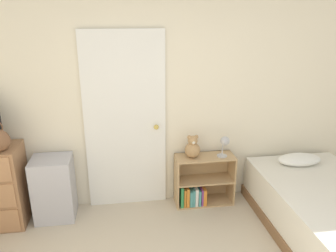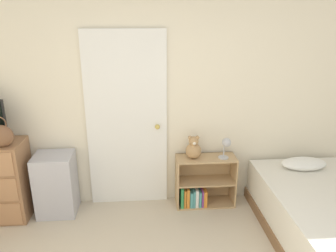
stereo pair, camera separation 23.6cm
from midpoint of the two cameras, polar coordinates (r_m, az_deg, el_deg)
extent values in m
cube|color=beige|center=(3.64, -4.66, 5.09)|extent=(10.00, 0.06, 2.55)
cube|color=white|center=(3.66, -9.28, 0.53)|extent=(0.89, 0.04, 2.00)
sphere|color=gold|center=(3.64, -3.91, -0.21)|extent=(0.06, 0.06, 0.06)
cube|color=#ADADB7|center=(3.86, -20.93, -10.13)|extent=(0.42, 0.36, 0.70)
cube|color=tan|center=(3.85, -0.31, -9.69)|extent=(0.02, 0.28, 0.60)
cube|color=tan|center=(3.98, 9.29, -8.89)|extent=(0.02, 0.28, 0.60)
cube|color=tan|center=(4.05, 4.47, -12.93)|extent=(0.65, 0.28, 0.02)
cube|color=tan|center=(3.90, 4.58, -9.31)|extent=(0.65, 0.28, 0.02)
cube|color=tan|center=(3.77, 4.69, -5.43)|extent=(0.65, 0.28, 0.02)
cube|color=tan|center=(4.02, 4.15, -8.42)|extent=(0.68, 0.01, 0.60)
cube|color=#338C4C|center=(3.91, 0.50, -11.83)|extent=(0.03, 0.20, 0.25)
cube|color=orange|center=(3.93, 0.96, -11.88)|extent=(0.02, 0.23, 0.22)
cube|color=orange|center=(3.91, 1.55, -12.02)|extent=(0.03, 0.16, 0.23)
cube|color=teal|center=(3.95, 2.04, -11.98)|extent=(0.03, 0.23, 0.19)
cube|color=teal|center=(3.94, 2.53, -11.91)|extent=(0.03, 0.21, 0.21)
cube|color=white|center=(3.93, 3.06, -11.93)|extent=(0.03, 0.18, 0.22)
cube|color=teal|center=(3.95, 3.59, -12.06)|extent=(0.03, 0.18, 0.19)
cube|color=#8C3F8C|center=(3.97, 3.94, -11.74)|extent=(0.02, 0.23, 0.20)
cube|color=orange|center=(3.95, 4.51, -11.97)|extent=(0.04, 0.16, 0.20)
sphere|color=tan|center=(3.70, 2.47, -4.22)|extent=(0.18, 0.18, 0.18)
sphere|color=tan|center=(3.66, 2.49, -2.55)|extent=(0.11, 0.11, 0.11)
sphere|color=silver|center=(3.62, 2.63, -2.94)|extent=(0.04, 0.04, 0.04)
sphere|color=tan|center=(3.64, 1.87, -1.99)|extent=(0.05, 0.05, 0.05)
sphere|color=tan|center=(3.65, 3.13, -1.92)|extent=(0.05, 0.05, 0.05)
cylinder|color=#B2B2B7|center=(3.79, 7.62, -5.19)|extent=(0.12, 0.12, 0.01)
cylinder|color=#B2B2B7|center=(3.76, 7.67, -4.06)|extent=(0.01, 0.01, 0.15)
sphere|color=#B2B2B7|center=(3.71, 8.12, -2.62)|extent=(0.10, 0.10, 0.10)
cube|color=brown|center=(3.77, 24.71, -16.63)|extent=(1.13, 1.97, 0.12)
cube|color=silver|center=(3.63, 25.26, -13.41)|extent=(1.10, 1.91, 0.38)
ellipsoid|color=white|center=(4.05, 20.37, -5.51)|extent=(0.51, 0.28, 0.12)
camera|label=1|loc=(0.12, -91.95, -0.67)|focal=35.00mm
camera|label=2|loc=(0.12, 88.05, 0.67)|focal=35.00mm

